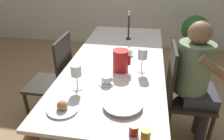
% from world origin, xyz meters
% --- Properties ---
extents(ground_plane, '(20.00, 20.00, 0.00)m').
position_xyz_m(ground_plane, '(0.00, 0.00, 0.00)').
color(ground_plane, tan).
extents(dining_table, '(0.90, 2.16, 0.73)m').
position_xyz_m(dining_table, '(0.00, 0.00, 0.65)').
color(dining_table, silver).
rests_on(dining_table, ground_plane).
extents(chair_person_side, '(0.42, 0.42, 0.97)m').
position_xyz_m(chair_person_side, '(0.63, -0.18, 0.51)').
color(chair_person_side, black).
rests_on(chair_person_side, ground_plane).
extents(chair_opposite, '(0.42, 0.42, 0.97)m').
position_xyz_m(chair_opposite, '(-0.63, -0.12, 0.51)').
color(chair_opposite, black).
rests_on(chair_opposite, ground_plane).
extents(person_seated, '(0.39, 0.41, 1.19)m').
position_xyz_m(person_seated, '(0.73, -0.17, 0.71)').
color(person_seated, '#33333D').
rests_on(person_seated, ground_plane).
extents(red_pitcher, '(0.16, 0.14, 0.20)m').
position_xyz_m(red_pitcher, '(0.06, -0.23, 0.83)').
color(red_pitcher, red).
rests_on(red_pitcher, dining_table).
extents(wine_glass_water, '(0.08, 0.08, 0.22)m').
position_xyz_m(wine_glass_water, '(0.25, -0.21, 0.89)').
color(wine_glass_water, white).
rests_on(wine_glass_water, dining_table).
extents(wine_glass_juice, '(0.08, 0.08, 0.20)m').
position_xyz_m(wine_glass_juice, '(-0.23, -0.58, 0.88)').
color(wine_glass_juice, white).
rests_on(wine_glass_juice, dining_table).
extents(teacup_near_person, '(0.13, 0.13, 0.07)m').
position_xyz_m(teacup_near_person, '(-0.02, -0.47, 0.76)').
color(teacup_near_person, silver).
rests_on(teacup_near_person, dining_table).
extents(teacup_across, '(0.13, 0.13, 0.07)m').
position_xyz_m(teacup_across, '(0.09, 0.12, 0.76)').
color(teacup_across, silver).
rests_on(teacup_across, dining_table).
extents(serving_tray, '(0.27, 0.27, 0.03)m').
position_xyz_m(serving_tray, '(0.15, -0.75, 0.75)').
color(serving_tray, '#9E9EA3').
rests_on(serving_tray, dining_table).
extents(bread_plate, '(0.21, 0.21, 0.07)m').
position_xyz_m(bread_plate, '(-0.25, -0.85, 0.75)').
color(bread_plate, silver).
rests_on(bread_plate, dining_table).
extents(jam_jar_amber, '(0.06, 0.06, 0.07)m').
position_xyz_m(jam_jar_amber, '(0.24, -1.00, 0.77)').
color(jam_jar_amber, '#A81E1E').
rests_on(jam_jar_amber, dining_table).
extents(jam_jar_red, '(0.06, 0.06, 0.07)m').
position_xyz_m(jam_jar_red, '(0.31, -1.02, 0.77)').
color(jam_jar_red, '#C67A1E').
rests_on(jam_jar_red, dining_table).
extents(candlestick_tall, '(0.06, 0.06, 0.34)m').
position_xyz_m(candlestick_tall, '(0.05, 0.60, 0.87)').
color(candlestick_tall, black).
rests_on(candlestick_tall, dining_table).
extents(potted_plant, '(0.43, 0.43, 0.79)m').
position_xyz_m(potted_plant, '(1.04, 1.71, 0.52)').
color(potted_plant, '#4C4742').
rests_on(potted_plant, ground_plane).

